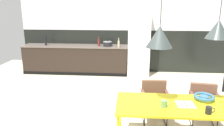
{
  "coord_description": "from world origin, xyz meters",
  "views": [
    {
      "loc": [
        0.12,
        -3.42,
        2.09
      ],
      "look_at": [
        -0.24,
        0.91,
        0.95
      ],
      "focal_mm": 33.99,
      "sensor_mm": 36.0,
      "label": 1
    }
  ],
  "objects_px": {
    "mug_glass_clear": "(164,104)",
    "mug_white_ceramic": "(209,110)",
    "cooking_pot": "(107,44)",
    "pendant_lamp_over_table_far": "(218,29)",
    "dining_table": "(182,107)",
    "open_book": "(185,104)",
    "bottle_wine_green": "(99,42)",
    "bottle_oil_tall": "(46,41)",
    "armchair_near_window": "(155,96)",
    "bottle_vinegar_dark": "(119,44)",
    "pendant_lamp_over_table_near": "(160,37)",
    "refrigerator_column": "(139,42)",
    "fruit_bowl": "(204,97)",
    "armchair_head_of_table": "(204,99)"
  },
  "relations": [
    {
      "from": "refrigerator_column",
      "to": "pendant_lamp_over_table_near",
      "type": "xyz_separation_m",
      "value": [
        0.1,
        -3.74,
        0.69
      ]
    },
    {
      "from": "pendant_lamp_over_table_far",
      "to": "armchair_head_of_table",
      "type": "bearing_deg",
      "value": 74.24
    },
    {
      "from": "armchair_near_window",
      "to": "bottle_wine_green",
      "type": "bearing_deg",
      "value": -64.91
    },
    {
      "from": "armchair_head_of_table",
      "to": "bottle_vinegar_dark",
      "type": "xyz_separation_m",
      "value": [
        -1.69,
        2.68,
        0.53
      ]
    },
    {
      "from": "armchair_head_of_table",
      "to": "cooking_pot",
      "type": "relative_size",
      "value": 2.64
    },
    {
      "from": "dining_table",
      "to": "pendant_lamp_over_table_near",
      "type": "bearing_deg",
      "value": -174.44
    },
    {
      "from": "refrigerator_column",
      "to": "mug_glass_clear",
      "type": "height_order",
      "value": "refrigerator_column"
    },
    {
      "from": "armchair_head_of_table",
      "to": "pendant_lamp_over_table_far",
      "type": "relative_size",
      "value": 0.74
    },
    {
      "from": "cooking_pot",
      "to": "bottle_oil_tall",
      "type": "relative_size",
      "value": 0.81
    },
    {
      "from": "refrigerator_column",
      "to": "pendant_lamp_over_table_far",
      "type": "xyz_separation_m",
      "value": [
        0.86,
        -3.69,
        0.79
      ]
    },
    {
      "from": "bottle_wine_green",
      "to": "mug_white_ceramic",
      "type": "bearing_deg",
      "value": -62.77
    },
    {
      "from": "fruit_bowl",
      "to": "armchair_near_window",
      "type": "bearing_deg",
      "value": 133.56
    },
    {
      "from": "armchair_near_window",
      "to": "mug_white_ceramic",
      "type": "relative_size",
      "value": 5.88
    },
    {
      "from": "bottle_vinegar_dark",
      "to": "pendant_lamp_over_table_near",
      "type": "distance_m",
      "value": 3.65
    },
    {
      "from": "cooking_pot",
      "to": "bottle_wine_green",
      "type": "xyz_separation_m",
      "value": [
        -0.28,
        0.02,
        0.04
      ]
    },
    {
      "from": "bottle_wine_green",
      "to": "bottle_oil_tall",
      "type": "bearing_deg",
      "value": -179.36
    },
    {
      "from": "armchair_near_window",
      "to": "dining_table",
      "type": "bearing_deg",
      "value": 105.95
    },
    {
      "from": "armchair_near_window",
      "to": "pendant_lamp_over_table_near",
      "type": "distance_m",
      "value": 1.52
    },
    {
      "from": "open_book",
      "to": "pendant_lamp_over_table_near",
      "type": "bearing_deg",
      "value": -176.34
    },
    {
      "from": "pendant_lamp_over_table_near",
      "to": "bottle_wine_green",
      "type": "bearing_deg",
      "value": 110.13
    },
    {
      "from": "dining_table",
      "to": "mug_white_ceramic",
      "type": "bearing_deg",
      "value": -41.97
    },
    {
      "from": "armchair_head_of_table",
      "to": "fruit_bowl",
      "type": "relative_size",
      "value": 2.43
    },
    {
      "from": "dining_table",
      "to": "armchair_near_window",
      "type": "relative_size",
      "value": 2.5
    },
    {
      "from": "mug_white_ceramic",
      "to": "fruit_bowl",
      "type": "bearing_deg",
      "value": 79.35
    },
    {
      "from": "open_book",
      "to": "mug_white_ceramic",
      "type": "relative_size",
      "value": 1.92
    },
    {
      "from": "dining_table",
      "to": "open_book",
      "type": "bearing_deg",
      "value": -11.7
    },
    {
      "from": "mug_white_ceramic",
      "to": "bottle_vinegar_dark",
      "type": "height_order",
      "value": "bottle_vinegar_dark"
    },
    {
      "from": "mug_white_ceramic",
      "to": "bottle_wine_green",
      "type": "relative_size",
      "value": 0.43
    },
    {
      "from": "pendant_lamp_over_table_far",
      "to": "armchair_near_window",
      "type": "bearing_deg",
      "value": 127.97
    },
    {
      "from": "mug_glass_clear",
      "to": "bottle_vinegar_dark",
      "type": "height_order",
      "value": "bottle_vinegar_dark"
    },
    {
      "from": "dining_table",
      "to": "bottle_wine_green",
      "type": "distance_m",
      "value": 4.06
    },
    {
      "from": "bottle_wine_green",
      "to": "pendant_lamp_over_table_far",
      "type": "height_order",
      "value": "pendant_lamp_over_table_far"
    },
    {
      "from": "armchair_near_window",
      "to": "bottle_wine_green",
      "type": "xyz_separation_m",
      "value": [
        -1.45,
        2.8,
        0.53
      ]
    },
    {
      "from": "fruit_bowl",
      "to": "open_book",
      "type": "xyz_separation_m",
      "value": [
        -0.32,
        -0.19,
        -0.04
      ]
    },
    {
      "from": "open_book",
      "to": "bottle_oil_tall",
      "type": "distance_m",
      "value": 5.05
    },
    {
      "from": "bottle_vinegar_dark",
      "to": "bottle_wine_green",
      "type": "bearing_deg",
      "value": 164.34
    },
    {
      "from": "open_book",
      "to": "cooking_pot",
      "type": "xyz_separation_m",
      "value": [
        -1.5,
        3.64,
        0.24
      ]
    },
    {
      "from": "armchair_near_window",
      "to": "cooking_pot",
      "type": "bearing_deg",
      "value": -69.41
    },
    {
      "from": "mug_glass_clear",
      "to": "mug_white_ceramic",
      "type": "relative_size",
      "value": 1.04
    },
    {
      "from": "dining_table",
      "to": "bottle_oil_tall",
      "type": "distance_m",
      "value": 5.01
    },
    {
      "from": "mug_glass_clear",
      "to": "dining_table",
      "type": "bearing_deg",
      "value": 21.76
    },
    {
      "from": "cooking_pot",
      "to": "mug_white_ceramic",
      "type": "bearing_deg",
      "value": -65.96
    },
    {
      "from": "fruit_bowl",
      "to": "bottle_oil_tall",
      "type": "xyz_separation_m",
      "value": [
        -3.79,
        3.46,
        0.26
      ]
    },
    {
      "from": "fruit_bowl",
      "to": "pendant_lamp_over_table_near",
      "type": "xyz_separation_m",
      "value": [
        -0.74,
        -0.21,
        0.93
      ]
    },
    {
      "from": "bottle_oil_tall",
      "to": "open_book",
      "type": "bearing_deg",
      "value": -46.34
    },
    {
      "from": "mug_white_ceramic",
      "to": "pendant_lamp_over_table_far",
      "type": "distance_m",
      "value": 1.06
    },
    {
      "from": "mug_white_ceramic",
      "to": "bottle_wine_green",
      "type": "distance_m",
      "value": 4.4
    },
    {
      "from": "bottle_oil_tall",
      "to": "mug_white_ceramic",
      "type": "bearing_deg",
      "value": -46.32
    },
    {
      "from": "cooking_pot",
      "to": "pendant_lamp_over_table_far",
      "type": "height_order",
      "value": "pendant_lamp_over_table_far"
    },
    {
      "from": "dining_table",
      "to": "mug_glass_clear",
      "type": "bearing_deg",
      "value": -158.24
    }
  ]
}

